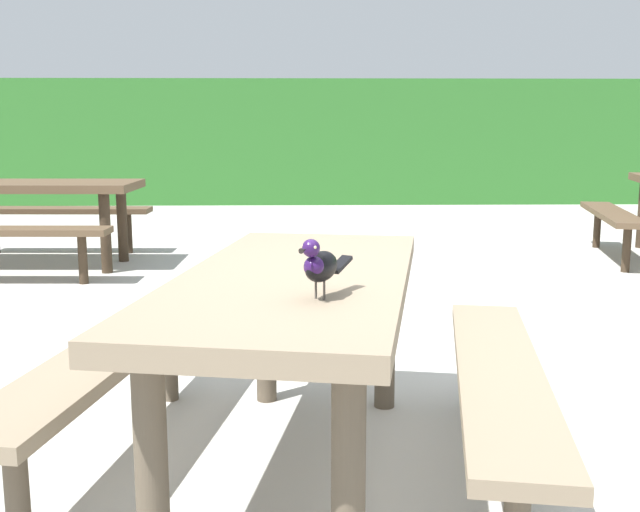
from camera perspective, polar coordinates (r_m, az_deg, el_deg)
The scene contains 5 objects.
ground_plane at distance 3.07m, azimuth 5.72°, elevation -14.03°, with size 60.00×60.00×0.00m, color #B7B5AD.
hedge_wall at distance 12.04m, azimuth 0.33°, elevation 8.59°, with size 28.00×1.21×1.87m, color #2D6B28.
picnic_table_foreground at distance 2.65m, azimuth -1.84°, elevation -5.13°, with size 1.95×1.98×0.74m.
bird_grackle at distance 2.20m, azimuth -0.04°, elevation -0.65°, with size 0.17×0.26×0.18m.
picnic_table_mid_right at distance 7.00m, azimuth -20.83°, elevation 3.72°, with size 1.82×1.73×0.74m.
Camera 1 is at (-0.37, -2.78, 1.25)m, focal length 42.64 mm.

